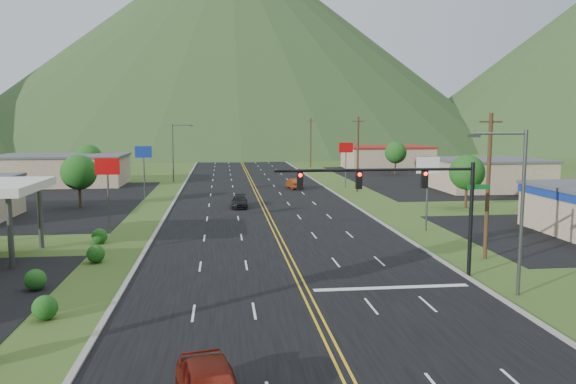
{
  "coord_description": "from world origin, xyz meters",
  "views": [
    {
      "loc": [
        -4.49,
        -18.06,
        9.47
      ],
      "look_at": [
        0.09,
        20.74,
        4.5
      ],
      "focal_mm": 35.0,
      "sensor_mm": 36.0,
      "label": 1
    }
  ],
  "objects": [
    {
      "name": "streetlight_west",
      "position": [
        -11.68,
        70.0,
        5.18
      ],
      "size": [
        3.28,
        0.25,
        9.0
      ],
      "color": "#59595E",
      "rests_on": "ground"
    },
    {
      "name": "mountain_n",
      "position": [
        0.0,
        220.0,
        42.5
      ],
      "size": [
        220.0,
        220.0,
        85.0
      ],
      "primitive_type": "cone",
      "color": "#26401D",
      "rests_on": "ground"
    },
    {
      "name": "utility_pole_b",
      "position": [
        13.5,
        55.0,
        5.13
      ],
      "size": [
        1.6,
        0.28,
        10.0
      ],
      "color": "#382314",
      "rests_on": "ground"
    },
    {
      "name": "car_red_far",
      "position": [
        5.57,
        59.28,
        0.71
      ],
      "size": [
        2.1,
        4.49,
        1.43
      ],
      "primitive_type": "imported",
      "rotation": [
        0.0,
        0.0,
        3.28
      ],
      "color": "maroon",
      "rests_on": "ground"
    },
    {
      "name": "tree_west_b",
      "position": [
        -25.0,
        72.0,
        3.89
      ],
      "size": [
        3.84,
        3.84,
        5.82
      ],
      "color": "#382314",
      "rests_on": "ground"
    },
    {
      "name": "pole_sign_west_a",
      "position": [
        -14.0,
        30.0,
        5.05
      ],
      "size": [
        2.0,
        0.18,
        6.4
      ],
      "color": "#59595E",
      "rests_on": "ground"
    },
    {
      "name": "pole_sign_east_b",
      "position": [
        13.0,
        60.0,
        5.05
      ],
      "size": [
        2.0,
        0.18,
        6.4
      ],
      "color": "#59595E",
      "rests_on": "ground"
    },
    {
      "name": "building_west_far",
      "position": [
        -28.0,
        68.0,
        2.26
      ],
      "size": [
        18.4,
        11.4,
        4.5
      ],
      "color": "#CEB38F",
      "rests_on": "ground"
    },
    {
      "name": "traffic_signal",
      "position": [
        6.48,
        14.0,
        5.33
      ],
      "size": [
        13.1,
        0.43,
        7.0
      ],
      "color": "black",
      "rests_on": "ground"
    },
    {
      "name": "utility_pole_d",
      "position": [
        13.5,
        135.0,
        5.13
      ],
      "size": [
        1.6,
        0.28,
        10.0
      ],
      "color": "#382314",
      "rests_on": "ground"
    },
    {
      "name": "tree_west_a",
      "position": [
        -20.0,
        45.0,
        3.89
      ],
      "size": [
        3.84,
        3.84,
        5.82
      ],
      "color": "#382314",
      "rests_on": "ground"
    },
    {
      "name": "utility_pole_c",
      "position": [
        13.5,
        95.0,
        5.13
      ],
      "size": [
        1.6,
        0.28,
        10.0
      ],
      "color": "#382314",
      "rests_on": "ground"
    },
    {
      "name": "building_east_mid",
      "position": [
        32.0,
        55.0,
        2.16
      ],
      "size": [
        14.4,
        11.4,
        4.3
      ],
      "color": "#CEB38F",
      "rests_on": "ground"
    },
    {
      "name": "tree_east_b",
      "position": [
        26.0,
        78.0,
        3.89
      ],
      "size": [
        3.84,
        3.84,
        5.82
      ],
      "color": "#382314",
      "rests_on": "ground"
    },
    {
      "name": "car_dark_mid",
      "position": [
        -2.64,
        42.98,
        0.63
      ],
      "size": [
        1.88,
        4.38,
        1.26
      ],
      "primitive_type": "imported",
      "rotation": [
        0.0,
        0.0,
        -0.03
      ],
      "color": "black",
      "rests_on": "ground"
    },
    {
      "name": "streetlight_east",
      "position": [
        11.18,
        10.0,
        5.18
      ],
      "size": [
        3.28,
        0.25,
        9.0
      ],
      "color": "#59595E",
      "rests_on": "ground"
    },
    {
      "name": "utility_pole_a",
      "position": [
        13.5,
        18.0,
        5.13
      ],
      "size": [
        1.6,
        0.28,
        10.0
      ],
      "color": "#382314",
      "rests_on": "ground"
    },
    {
      "name": "pole_sign_west_b",
      "position": [
        -14.0,
        52.0,
        5.05
      ],
      "size": [
        2.0,
        0.18,
        6.4
      ],
      "color": "#59595E",
      "rests_on": "ground"
    },
    {
      "name": "tree_east_a",
      "position": [
        22.0,
        40.0,
        3.89
      ],
      "size": [
        3.84,
        3.84,
        5.82
      ],
      "color": "#382314",
      "rests_on": "ground"
    },
    {
      "name": "building_east_far",
      "position": [
        28.0,
        90.0,
        2.26
      ],
      "size": [
        16.4,
        12.4,
        4.5
      ],
      "color": "#CEB38F",
      "rests_on": "ground"
    },
    {
      "name": "pole_sign_east_a",
      "position": [
        13.0,
        28.0,
        5.05
      ],
      "size": [
        2.0,
        0.18,
        6.4
      ],
      "color": "#59595E",
      "rests_on": "ground"
    }
  ]
}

